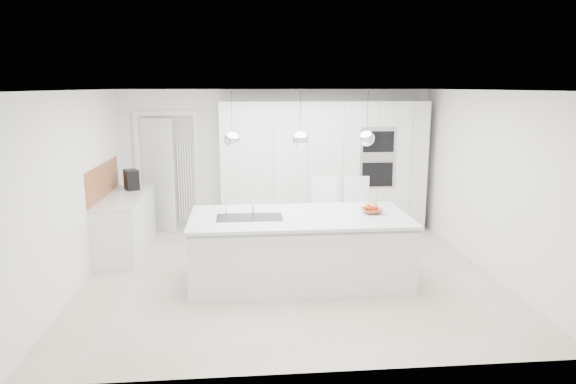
{
  "coord_description": "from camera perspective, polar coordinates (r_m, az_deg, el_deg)",
  "views": [
    {
      "loc": [
        -0.64,
        -6.69,
        2.55
      ],
      "look_at": [
        0.0,
        0.3,
        1.1
      ],
      "focal_mm": 32.0,
      "sensor_mm": 36.0,
      "label": 1
    }
  ],
  "objects": [
    {
      "name": "island_worktop",
      "position": [
        6.69,
        1.28,
        -2.78
      ],
      "size": [
        2.84,
        1.4,
        0.04
      ],
      "primitive_type": "cube",
      "color": "silver",
      "rests_on": "island_base"
    },
    {
      "name": "apple_c",
      "position": [
        6.85,
        9.19,
        -1.78
      ],
      "size": [
        0.08,
        0.08,
        0.08
      ],
      "primitive_type": "sphere",
      "color": "red",
      "rests_on": "fruit_bowl"
    },
    {
      "name": "island_tap",
      "position": [
        6.76,
        -3.92,
        -1.18
      ],
      "size": [
        0.02,
        0.02,
        0.3
      ],
      "primitive_type": "cylinder",
      "color": "white",
      "rests_on": "island_worktop"
    },
    {
      "name": "radiator",
      "position": [
        9.36,
        -11.22,
        0.98
      ],
      "size": [
        0.32,
        0.04,
        1.4
      ],
      "primitive_type": null,
      "color": "white",
      "rests_on": "floor"
    },
    {
      "name": "oven_stack",
      "position": [
        8.97,
        9.96,
        3.81
      ],
      "size": [
        0.62,
        0.04,
        1.05
      ],
      "primitive_type": null,
      "color": "#A5A5A8",
      "rests_on": "tall_cabinets"
    },
    {
      "name": "doorway_frame",
      "position": [
        9.37,
        -13.2,
        2.0
      ],
      "size": [
        1.11,
        0.08,
        2.13
      ],
      "primitive_type": null,
      "color": "white",
      "rests_on": "floor"
    },
    {
      "name": "hallway_door",
      "position": [
        9.37,
        -14.75,
        1.79
      ],
      "size": [
        0.76,
        0.38,
        2.0
      ],
      "primitive_type": "cube",
      "rotation": [
        0.0,
        0.0,
        -0.44
      ],
      "color": "white",
      "rests_on": "floor"
    },
    {
      "name": "bar_stool_right",
      "position": [
        7.74,
        7.83,
        -3.0
      ],
      "size": [
        0.5,
        0.62,
        1.21
      ],
      "primitive_type": null,
      "rotation": [
        0.0,
        0.0,
        0.2
      ],
      "color": "white",
      "rests_on": "floor"
    },
    {
      "name": "left_worktop",
      "position": [
        8.26,
        -17.77,
        -0.55
      ],
      "size": [
        0.62,
        1.82,
        0.04
      ],
      "primitive_type": "cube",
      "color": "silver",
      "rests_on": "left_base_cabinets"
    },
    {
      "name": "left_base_cabinets",
      "position": [
        8.36,
        -17.58,
        -3.57
      ],
      "size": [
        0.6,
        1.8,
        0.86
      ],
      "primitive_type": "cube",
      "color": "white",
      "rests_on": "floor"
    },
    {
      "name": "apple_a",
      "position": [
        6.91,
        8.85,
        -1.67
      ],
      "size": [
        0.08,
        0.08,
        0.08
      ],
      "primitive_type": "sphere",
      "color": "red",
      "rests_on": "fruit_bowl"
    },
    {
      "name": "wall_left",
      "position": [
        7.13,
        -22.35,
        0.29
      ],
      "size": [
        0.0,
        5.0,
        5.0
      ],
      "primitive_type": "plane",
      "rotation": [
        1.57,
        0.0,
        1.57
      ],
      "color": "white",
      "rests_on": "ground"
    },
    {
      "name": "fruit_bowl",
      "position": [
        6.88,
        9.3,
        -2.07
      ],
      "size": [
        0.31,
        0.31,
        0.07
      ],
      "primitive_type": "imported",
      "rotation": [
        0.0,
        0.0,
        0.13
      ],
      "color": "#AA633B",
      "rests_on": "island_worktop"
    },
    {
      "name": "ceiling",
      "position": [
        6.72,
        0.24,
        11.25
      ],
      "size": [
        5.5,
        5.5,
        0.0
      ],
      "primitive_type": "plane",
      "rotation": [
        3.14,
        0.0,
        0.0
      ],
      "color": "white",
      "rests_on": "wall_back"
    },
    {
      "name": "apple_b",
      "position": [
        6.86,
        9.47,
        -1.81
      ],
      "size": [
        0.08,
        0.08,
        0.08
      ],
      "primitive_type": "sphere",
      "color": "red",
      "rests_on": "fruit_bowl"
    },
    {
      "name": "bar_stool_left",
      "position": [
        7.69,
        4.21,
        -3.01
      ],
      "size": [
        0.43,
        0.58,
        1.21
      ],
      "primitive_type": null,
      "rotation": [
        0.0,
        0.0,
        -0.06
      ],
      "color": "white",
      "rests_on": "floor"
    },
    {
      "name": "oak_backsplash",
      "position": [
        8.28,
        -19.83,
        1.24
      ],
      "size": [
        0.02,
        1.8,
        0.5
      ],
      "primitive_type": "cube",
      "color": "#AA633B",
      "rests_on": "wall_left"
    },
    {
      "name": "pendant_mid",
      "position": [
        6.46,
        1.38,
        5.9
      ],
      "size": [
        0.2,
        0.2,
        0.2
      ],
      "primitive_type": "sphere",
      "color": "white",
      "rests_on": "ceiling"
    },
    {
      "name": "island_sink",
      "position": [
        6.62,
        -4.28,
        -3.51
      ],
      "size": [
        0.84,
        0.44,
        0.18
      ],
      "primitive_type": null,
      "color": "#3F3F42",
      "rests_on": "island_worktop"
    },
    {
      "name": "pendant_left",
      "position": [
        6.42,
        -6.22,
        5.8
      ],
      "size": [
        0.2,
        0.2,
        0.2
      ],
      "primitive_type": "sphere",
      "color": "white",
      "rests_on": "ceiling"
    },
    {
      "name": "pendant_right",
      "position": [
        6.61,
        8.75,
        5.9
      ],
      "size": [
        0.2,
        0.2,
        0.2
      ],
      "primitive_type": "sphere",
      "color": "white",
      "rests_on": "ceiling"
    },
    {
      "name": "banana_bunch",
      "position": [
        6.85,
        9.26,
        -1.49
      ],
      "size": [
        0.22,
        0.16,
        0.19
      ],
      "primitive_type": "torus",
      "rotation": [
        1.22,
        0.0,
        0.35
      ],
      "color": "gold",
      "rests_on": "fruit_bowl"
    },
    {
      "name": "wall_back",
      "position": [
        9.3,
        -1.24,
        3.64
      ],
      "size": [
        5.5,
        0.0,
        5.5
      ],
      "primitive_type": "plane",
      "rotation": [
        1.57,
        0.0,
        0.0
      ],
      "color": "white",
      "rests_on": "ground"
    },
    {
      "name": "apple_extra_3",
      "position": [
        6.87,
        9.67,
        -1.81
      ],
      "size": [
        0.08,
        0.08,
        0.08
      ],
      "primitive_type": "sphere",
      "color": "red",
      "rests_on": "fruit_bowl"
    },
    {
      "name": "tall_cabinets",
      "position": [
        9.11,
        3.93,
        2.81
      ],
      "size": [
        3.6,
        0.6,
        2.3
      ],
      "primitive_type": "cube",
      "color": "white",
      "rests_on": "floor"
    },
    {
      "name": "island_base",
      "position": [
        6.77,
        1.31,
        -6.58
      ],
      "size": [
        2.8,
        1.2,
        0.86
      ],
      "primitive_type": "cube",
      "color": "white",
      "rests_on": "floor"
    },
    {
      "name": "espresso_machine",
      "position": [
        8.72,
        -17.0,
        1.33
      ],
      "size": [
        0.3,
        0.35,
        0.32
      ],
      "primitive_type": "cube",
      "rotation": [
        0.0,
        0.0,
        0.43
      ],
      "color": "black",
      "rests_on": "left_worktop"
    },
    {
      "name": "floor",
      "position": [
        7.18,
        0.22,
        -9.11
      ],
      "size": [
        5.5,
        5.5,
        0.0
      ],
      "primitive_type": "plane",
      "color": "beige",
      "rests_on": "ground"
    }
  ]
}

